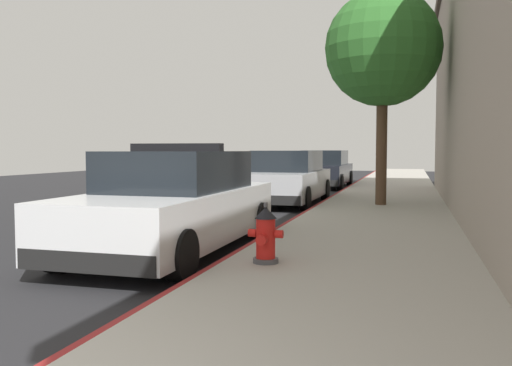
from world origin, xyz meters
name	(u,v)px	position (x,y,z in m)	size (l,w,h in m)	color
ground_plane	(126,219)	(-4.41, 10.00, -0.10)	(34.34, 60.00, 0.20)	#232326
sidewalk_pavement	(376,220)	(1.59, 10.00, 0.08)	(3.17, 60.00, 0.17)	#ADA89E
curb_painted_edge	(302,217)	(-0.04, 10.00, 0.08)	(0.08, 60.00, 0.17)	maroon
police_cruiser	(175,204)	(-1.21, 5.84, 0.74)	(1.94, 4.84, 1.68)	white
parked_car_silver_ahead	(288,179)	(-1.21, 13.75, 0.74)	(1.94, 4.84, 1.56)	#B2B5BA
parked_car_dark_far	(325,170)	(-1.23, 21.11, 0.74)	(1.94, 4.84, 1.56)	black
fire_hydrant	(266,235)	(0.55, 4.65, 0.52)	(0.44, 0.40, 0.76)	#4C4C51
street_tree	(383,49)	(1.54, 12.51, 4.14)	(2.95, 2.95, 5.47)	brown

